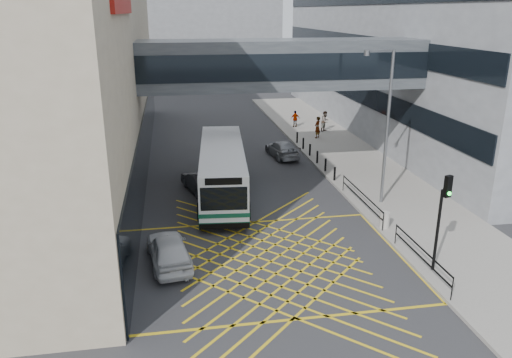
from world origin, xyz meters
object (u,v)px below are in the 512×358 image
car_dark (200,182)px  litter_bin (385,220)px  car_white (169,249)px  pedestrian_b (325,121)px  traffic_light (443,210)px  street_lamp (385,119)px  pedestrian_c (295,119)px  pedestrian_a (317,127)px  bus (222,170)px  car_silver (282,149)px

car_dark → litter_bin: size_ratio=4.79×
car_white → pedestrian_b: bearing=-129.9°
car_dark → traffic_light: traffic_light is taller
street_lamp → pedestrian_c: street_lamp is taller
street_lamp → car_dark: bearing=143.6°
pedestrian_a → pedestrian_c: bearing=-123.7°
bus → pedestrian_b: size_ratio=6.14×
bus → car_white: bearing=-106.5°
litter_bin → pedestrian_b: bearing=80.9°
car_silver → litter_bin: 14.36m
car_silver → pedestrian_b: bearing=-134.5°
car_white → traffic_light: 11.77m
traffic_light → pedestrian_a: (1.68, 23.58, -1.88)m
car_white → car_dark: size_ratio=1.11×
car_white → street_lamp: bearing=-164.8°
car_silver → bus: bearing=48.7°
bus → traffic_light: bearing=-49.0°
traffic_light → pedestrian_b: bearing=65.1°
car_white → car_silver: 18.19m
litter_bin → bus: bearing=139.9°
traffic_light → street_lamp: 8.30m
car_white → traffic_light: traffic_light is taller
car_silver → car_white: bearing=55.1°
car_white → car_silver: (8.69, 15.98, -0.06)m
car_dark → pedestrian_c: 18.99m
car_silver → pedestrian_a: pedestrian_a is taller
street_lamp → pedestrian_b: 18.55m
street_lamp → pedestrian_c: bearing=75.4°
pedestrian_c → car_silver: bearing=65.4°
pedestrian_b → pedestrian_c: 3.15m
bus → car_silver: 9.53m
car_silver → pedestrian_b: (5.63, 7.18, 0.43)m
bus → pedestrian_a: size_ratio=6.09×
traffic_light → pedestrian_c: size_ratio=2.77×
car_white → car_dark: 9.43m
bus → street_lamp: street_lamp is taller
traffic_light → street_lamp: (0.79, 7.99, 2.11)m
car_dark → litter_bin: car_dark is taller
bus → traffic_light: traffic_light is taller
bus → traffic_light: 13.64m
car_silver → street_lamp: size_ratio=0.49×
bus → pedestrian_a: bus is taller
street_lamp → pedestrian_c: (0.04, 20.13, -4.14)m
bus → street_lamp: 9.85m
car_white → pedestrian_b: pedestrian_b is taller
car_white → pedestrian_a: (12.88, 20.77, 0.37)m
bus → pedestrian_b: (11.06, 14.94, -0.59)m
car_white → pedestrian_a: 24.45m
pedestrian_a → pedestrian_c: (-0.85, 4.54, -0.15)m
car_dark → pedestrian_c: bearing=-137.9°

